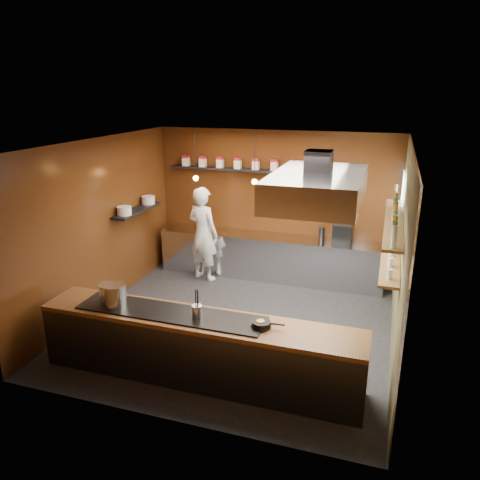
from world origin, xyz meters
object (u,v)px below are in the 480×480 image
at_px(stockpot_large, 115,295).
at_px(chef, 203,234).
at_px(stockpot_small, 111,294).
at_px(espresso_machine, 342,233).
at_px(extractor_hood, 317,187).

height_order(stockpot_large, chef, chef).
height_order(stockpot_small, espresso_machine, espresso_machine).
bearing_deg(stockpot_small, chef, 89.67).
height_order(stockpot_large, stockpot_small, stockpot_large).
relative_size(stockpot_large, stockpot_small, 1.04).
bearing_deg(extractor_hood, espresso_machine, 87.11).
xyz_separation_m(extractor_hood, espresso_machine, (0.13, 2.65, -1.42)).
xyz_separation_m(stockpot_small, chef, (0.02, 3.31, -0.11)).
height_order(espresso_machine, chef, chef).
height_order(extractor_hood, espresso_machine, extractor_hood).
bearing_deg(stockpot_large, chef, 91.23).
bearing_deg(chef, espresso_machine, -149.92).
bearing_deg(chef, stockpot_large, 109.86).
xyz_separation_m(extractor_hood, stockpot_small, (-2.59, -1.21, -1.42)).
xyz_separation_m(stockpot_large, stockpot_small, (-0.09, 0.05, -0.01)).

